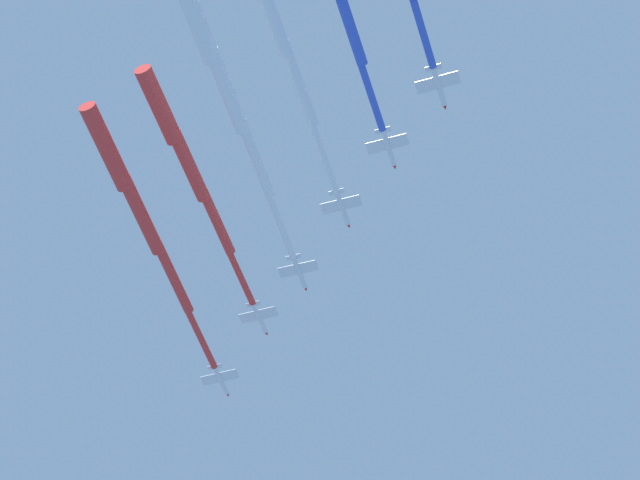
% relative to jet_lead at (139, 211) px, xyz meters
% --- Properties ---
extents(jet_lead, '(66.78, 47.01, 3.66)m').
position_rel_jet_lead_xyz_m(jet_lead, '(0.00, 0.00, 0.00)').
color(jet_lead, silver).
extents(jet_port_inner, '(59.96, 41.01, 3.69)m').
position_rel_jet_lead_xyz_m(jet_port_inner, '(2.34, -13.31, 3.90)').
color(jet_port_inner, silver).
extents(jet_starboard_inner, '(63.95, 45.29, 3.69)m').
position_rel_jet_lead_xyz_m(jet_starboard_inner, '(-2.42, -33.40, 1.08)').
color(jet_starboard_inner, silver).
extents(jet_port_mid, '(65.92, 46.01, 3.68)m').
position_rel_jet_lead_xyz_m(jet_port_mid, '(-5.84, -51.14, 3.34)').
color(jet_port_mid, silver).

